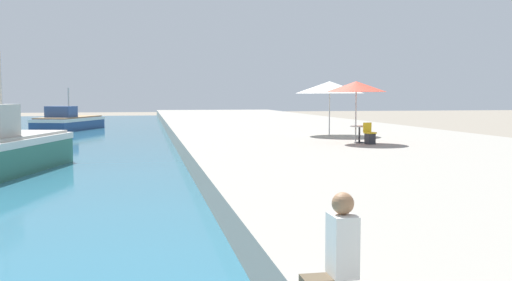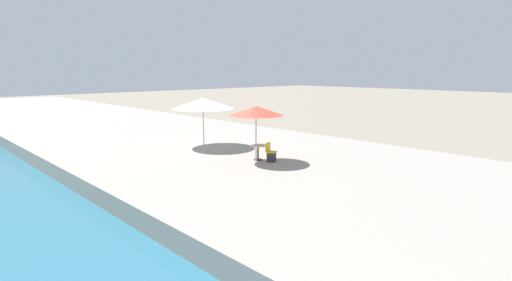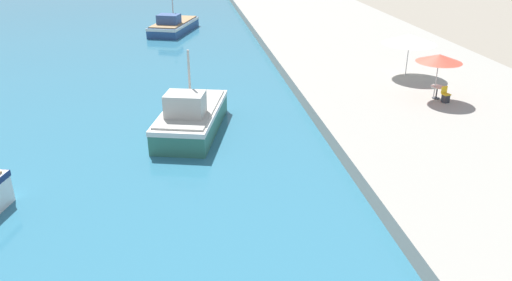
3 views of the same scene
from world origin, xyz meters
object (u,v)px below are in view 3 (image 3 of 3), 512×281
fishing_boat_mid (191,117)px  cafe_table (437,90)px  fishing_boat_far (173,25)px  cafe_chair_left (445,97)px  cafe_umbrella_white (410,39)px  cafe_umbrella_pink (439,58)px

fishing_boat_mid → cafe_table: 14.42m
fishing_boat_mid → cafe_table: fishing_boat_mid is taller
fishing_boat_mid → fishing_boat_far: size_ratio=0.89×
fishing_boat_mid → cafe_chair_left: size_ratio=7.85×
fishing_boat_mid → cafe_umbrella_white: (14.57, 5.95, 2.35)m
cafe_umbrella_white → fishing_boat_far: bearing=127.1°
cafe_table → cafe_chair_left: size_ratio=0.88×
cafe_umbrella_pink → cafe_table: size_ratio=3.33×
cafe_umbrella_pink → cafe_table: (0.20, 0.07, -1.90)m
cafe_table → cafe_chair_left: bearing=-74.7°
cafe_table → fishing_boat_far: bearing=121.2°
cafe_chair_left → fishing_boat_mid: bearing=-13.4°
fishing_boat_far → cafe_table: fishing_boat_far is taller
cafe_umbrella_white → cafe_table: bearing=-92.5°
fishing_boat_mid → cafe_table: size_ratio=8.94×
fishing_boat_far → fishing_boat_mid: bearing=-68.3°
cafe_umbrella_pink → fishing_boat_mid: bearing=-175.5°
cafe_umbrella_pink → cafe_chair_left: cafe_umbrella_pink is taller
cafe_umbrella_pink → cafe_umbrella_white: size_ratio=0.76×
cafe_umbrella_pink → cafe_umbrella_white: (0.41, 4.83, 0.04)m
fishing_boat_mid → cafe_umbrella_white: fishing_boat_mid is taller
cafe_table → cafe_umbrella_pink: bearing=-161.1°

